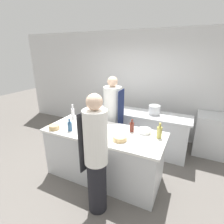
% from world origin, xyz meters
% --- Properties ---
extents(ground_plane, '(16.00, 16.00, 0.00)m').
position_xyz_m(ground_plane, '(0.00, 0.00, 0.00)').
color(ground_plane, '#605B56').
extents(wall_back, '(8.00, 0.06, 2.80)m').
position_xyz_m(wall_back, '(0.00, 2.13, 1.40)').
color(wall_back, silver).
rests_on(wall_back, ground_plane).
extents(prep_counter, '(2.15, 0.89, 0.94)m').
position_xyz_m(prep_counter, '(0.00, 0.00, 0.47)').
color(prep_counter, silver).
rests_on(prep_counter, ground_plane).
extents(pass_counter, '(2.39, 0.63, 0.94)m').
position_xyz_m(pass_counter, '(0.23, 1.24, 0.47)').
color(pass_counter, silver).
rests_on(pass_counter, ground_plane).
extents(oven_range, '(0.74, 0.63, 0.94)m').
position_xyz_m(oven_range, '(1.86, 1.76, 0.47)').
color(oven_range, silver).
rests_on(oven_range, ground_plane).
extents(chef_at_prep_near, '(0.36, 0.35, 1.80)m').
position_xyz_m(chef_at_prep_near, '(0.26, -0.70, 0.91)').
color(chef_at_prep_near, black).
rests_on(chef_at_prep_near, ground_plane).
extents(chef_at_stove, '(0.40, 0.38, 1.79)m').
position_xyz_m(chef_at_stove, '(-0.18, 0.77, 0.90)').
color(chef_at_stove, black).
rests_on(chef_at_stove, ground_plane).
extents(bottle_olive_oil, '(0.07, 0.07, 0.29)m').
position_xyz_m(bottle_olive_oil, '(-0.02, 0.11, 1.05)').
color(bottle_olive_oil, black).
rests_on(bottle_olive_oil, prep_counter).
extents(bottle_vinegar, '(0.08, 0.08, 0.26)m').
position_xyz_m(bottle_vinegar, '(0.93, 0.18, 1.04)').
color(bottle_vinegar, '#B2A84C').
rests_on(bottle_vinegar, prep_counter).
extents(bottle_wine, '(0.08, 0.08, 0.22)m').
position_xyz_m(bottle_wine, '(-0.54, -0.24, 1.02)').
color(bottle_wine, '#2D5175').
rests_on(bottle_wine, prep_counter).
extents(bottle_cooking_oil, '(0.07, 0.07, 0.30)m').
position_xyz_m(bottle_cooking_oil, '(-0.87, 0.28, 1.06)').
color(bottle_cooking_oil, silver).
rests_on(bottle_cooking_oil, prep_counter).
extents(bottle_sauce, '(0.08, 0.08, 0.23)m').
position_xyz_m(bottle_sauce, '(0.45, 0.21, 1.03)').
color(bottle_sauce, '#5B2319').
rests_on(bottle_sauce, prep_counter).
extents(bowl_mixing_large, '(0.28, 0.28, 0.08)m').
position_xyz_m(bowl_mixing_large, '(-0.33, -0.05, 0.98)').
color(bowl_mixing_large, '#B7BABC').
rests_on(bowl_mixing_large, prep_counter).
extents(bowl_prep_small, '(0.23, 0.23, 0.07)m').
position_xyz_m(bowl_prep_small, '(0.67, 0.25, 0.97)').
color(bowl_prep_small, white).
rests_on(bowl_prep_small, prep_counter).
extents(bowl_ceramic_blue, '(0.22, 0.22, 0.07)m').
position_xyz_m(bowl_ceramic_blue, '(0.39, -0.18, 0.97)').
color(bowl_ceramic_blue, tan).
rests_on(bowl_ceramic_blue, prep_counter).
extents(bowl_wooden_salad, '(0.19, 0.19, 0.08)m').
position_xyz_m(bowl_wooden_salad, '(-0.84, -0.31, 0.97)').
color(bowl_wooden_salad, tan).
rests_on(bowl_wooden_salad, prep_counter).
extents(cup, '(0.08, 0.08, 0.10)m').
position_xyz_m(cup, '(-0.46, 0.12, 0.99)').
color(cup, '#B2382D').
rests_on(cup, prep_counter).
extents(stockpot, '(0.25, 0.25, 0.20)m').
position_xyz_m(stockpot, '(0.60, 1.27, 1.04)').
color(stockpot, silver).
rests_on(stockpot, pass_counter).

